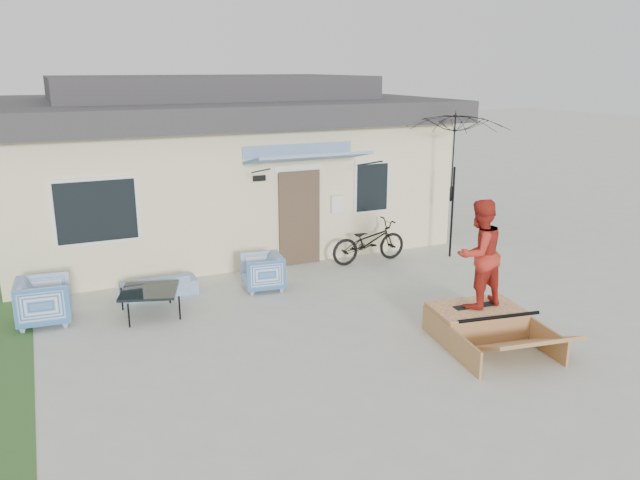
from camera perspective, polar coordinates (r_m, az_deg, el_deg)
name	(u,v)px	position (r m, az deg, el deg)	size (l,w,h in m)	color
ground	(350,350)	(9.95, 2.73, -9.97)	(90.00, 90.00, 0.00)	#B0B2A6
house	(211,160)	(16.67, -9.82, 7.20)	(10.80, 8.49, 4.10)	beige
loveseat	(159,281)	(12.50, -14.41, -3.66)	(1.43, 0.42, 0.56)	#2760A2
armchair_left	(44,299)	(11.77, -23.75, -4.90)	(0.86, 0.80, 0.88)	#2760A2
armchair_right	(262,270)	(12.47, -5.25, -2.74)	(0.76, 0.71, 0.78)	#2760A2
coffee_table	(150,302)	(11.59, -15.15, -5.46)	(0.96, 0.96, 0.47)	black
bicycle	(369,237)	(14.12, 4.44, 0.27)	(0.63, 1.82, 1.16)	black
patio_umbrella	(454,182)	(14.55, 12.04, 5.14)	(2.68, 2.55, 2.20)	black
skate_ramp	(476,321)	(10.70, 13.94, -7.16)	(1.42, 1.90, 0.47)	#9F6E3E
skateboard	(475,305)	(10.64, 13.91, -5.77)	(0.75, 0.19, 0.05)	black
skater	(479,252)	(10.36, 14.23, -1.07)	(0.87, 0.67, 1.77)	#AD281D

